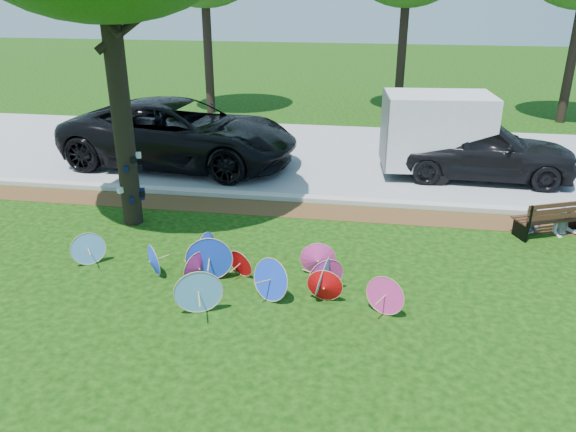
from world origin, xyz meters
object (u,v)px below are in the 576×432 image
at_px(dark_pickup, 478,148).
at_px(person_right, 567,209).
at_px(black_van, 181,133).
at_px(cargo_trailer, 437,130).
at_px(park_bench, 550,217).
at_px(person_left, 534,208).
at_px(parasol_pile, 246,270).

xyz_separation_m(dark_pickup, person_right, (1.38, -3.74, -0.28)).
distance_m(black_van, cargo_trailer, 7.53).
relative_size(cargo_trailer, park_bench, 1.79).
bearing_deg(cargo_trailer, black_van, 176.27).
relative_size(black_van, person_left, 5.98).
distance_m(dark_pickup, cargo_trailer, 1.26).
xyz_separation_m(black_van, park_bench, (9.73, -3.67, -0.55)).
distance_m(black_van, park_bench, 10.41).
height_order(dark_pickup, cargo_trailer, cargo_trailer).
bearing_deg(dark_pickup, park_bench, -162.99).
bearing_deg(dark_pickup, person_right, -157.94).
height_order(person_left, person_right, person_right).
bearing_deg(cargo_trailer, dark_pickup, -9.15).
distance_m(parasol_pile, dark_pickup, 8.77).
height_order(dark_pickup, person_left, dark_pickup).
relative_size(parasol_pile, park_bench, 3.99).
bearing_deg(cargo_trailer, person_right, -61.49).
distance_m(black_van, person_left, 10.06).
distance_m(black_van, person_right, 10.71).
relative_size(parasol_pile, black_van, 0.92).
height_order(black_van, dark_pickup, black_van).
bearing_deg(parasol_pile, dark_pickup, 54.76).
distance_m(parasol_pile, black_van, 7.94).
relative_size(black_van, person_right, 5.80).
bearing_deg(person_left, cargo_trailer, 123.04).
xyz_separation_m(park_bench, person_right, (0.35, 0.05, 0.18)).
bearing_deg(cargo_trailer, person_left, -69.36).
relative_size(dark_pickup, cargo_trailer, 1.79).
distance_m(black_van, dark_pickup, 8.70).
bearing_deg(parasol_pile, person_right, 27.95).
xyz_separation_m(black_van, person_right, (10.08, -3.62, -0.37)).
distance_m(dark_pickup, person_left, 3.81).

